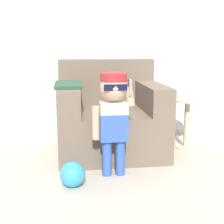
% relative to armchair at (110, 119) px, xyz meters
% --- Properties ---
extents(ground_plane, '(10.00, 10.00, 0.00)m').
position_rel_armchair_xyz_m(ground_plane, '(0.10, -0.18, -0.35)').
color(ground_plane, '#BCB29E').
extents(wall_back, '(10.00, 0.05, 2.60)m').
position_rel_armchair_xyz_m(wall_back, '(0.10, 0.54, 0.95)').
color(wall_back, silver).
rests_on(wall_back, ground_plane).
extents(armchair, '(1.08, 0.95, 0.95)m').
position_rel_armchair_xyz_m(armchair, '(0.00, 0.00, 0.00)').
color(armchair, '#6B5B4C').
rests_on(armchair, ground_plane).
extents(person_child, '(0.36, 0.27, 0.88)m').
position_rel_armchair_xyz_m(person_child, '(-0.05, -0.64, 0.24)').
color(person_child, '#3356AD').
rests_on(person_child, ground_plane).
extents(side_table, '(0.32, 0.32, 0.54)m').
position_rel_armchair_xyz_m(side_table, '(0.83, -0.04, -0.02)').
color(side_table, beige).
rests_on(side_table, ground_plane).
extents(toy_ball, '(0.20, 0.20, 0.20)m').
position_rel_armchair_xyz_m(toy_ball, '(-0.41, -0.82, -0.24)').
color(toy_ball, '#3399D1').
rests_on(toy_ball, ground_plane).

